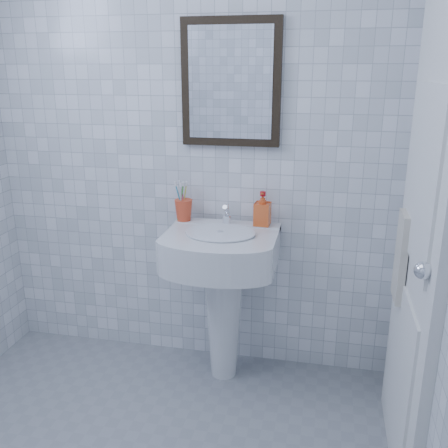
# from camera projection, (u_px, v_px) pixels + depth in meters

# --- Properties ---
(wall_back) EXTENTS (2.20, 0.02, 2.50)m
(wall_back) POSITION_uv_depth(u_px,v_px,m) (190.00, 142.00, 2.62)
(wall_back) COLOR white
(wall_back) RESTS_ON ground
(washbasin) EXTENTS (0.55, 0.41, 0.85)m
(washbasin) POSITION_uv_depth(u_px,v_px,m) (223.00, 280.00, 2.58)
(washbasin) COLOR white
(washbasin) RESTS_ON ground
(faucet) EXTENTS (0.05, 0.10, 0.11)m
(faucet) POSITION_uv_depth(u_px,v_px,m) (227.00, 216.00, 2.58)
(faucet) COLOR silver
(faucet) RESTS_ON washbasin
(toothbrush_cup) EXTENTS (0.12, 0.12, 0.11)m
(toothbrush_cup) POSITION_uv_depth(u_px,v_px,m) (184.00, 210.00, 2.64)
(toothbrush_cup) COLOR #DF4626
(toothbrush_cup) RESTS_ON washbasin
(soap_dispenser) EXTENTS (0.09, 0.09, 0.18)m
(soap_dispenser) POSITION_uv_depth(u_px,v_px,m) (263.00, 209.00, 2.55)
(soap_dispenser) COLOR red
(soap_dispenser) RESTS_ON washbasin
(wall_mirror) EXTENTS (0.50, 0.04, 0.62)m
(wall_mirror) POSITION_uv_depth(u_px,v_px,m) (231.00, 83.00, 2.47)
(wall_mirror) COLOR black
(wall_mirror) RESTS_ON wall_back
(bathroom_door) EXTENTS (0.04, 0.80, 2.00)m
(bathroom_door) POSITION_uv_depth(u_px,v_px,m) (421.00, 241.00, 1.88)
(bathroom_door) COLOR silver
(bathroom_door) RESTS_ON ground
(towel_ring) EXTENTS (0.01, 0.18, 0.18)m
(towel_ring) POSITION_uv_depth(u_px,v_px,m) (411.00, 216.00, 2.02)
(towel_ring) COLOR silver
(towel_ring) RESTS_ON wall_right
(hand_towel) EXTENTS (0.03, 0.16, 0.38)m
(hand_towel) POSITION_uv_depth(u_px,v_px,m) (401.00, 257.00, 2.08)
(hand_towel) COLOR beige
(hand_towel) RESTS_ON towel_ring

